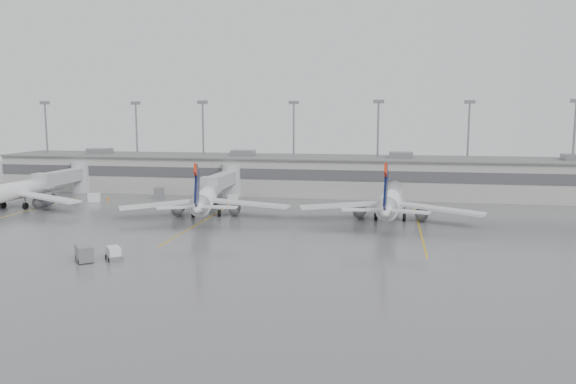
% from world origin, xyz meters
% --- Properties ---
extents(ground, '(260.00, 260.00, 0.00)m').
position_xyz_m(ground, '(0.00, 0.00, 0.00)').
color(ground, '#58585A').
rests_on(ground, ground).
extents(terminal, '(152.00, 17.00, 9.45)m').
position_xyz_m(terminal, '(-0.01, 57.98, 4.17)').
color(terminal, '#9A9A96').
rests_on(terminal, ground).
extents(light_masts, '(142.40, 8.00, 20.60)m').
position_xyz_m(light_masts, '(0.00, 63.75, 12.03)').
color(light_masts, gray).
rests_on(light_masts, ground).
extents(jet_bridge_left, '(4.00, 17.20, 7.00)m').
position_xyz_m(jet_bridge_left, '(-55.50, 45.72, 3.87)').
color(jet_bridge_left, '#9D9FA2').
rests_on(jet_bridge_left, ground).
extents(jet_bridge_right, '(4.00, 17.20, 7.00)m').
position_xyz_m(jet_bridge_right, '(-20.50, 45.72, 3.87)').
color(jet_bridge_right, '#9D9FA2').
rests_on(jet_bridge_right, ground).
extents(stand_markings, '(105.25, 40.00, 0.01)m').
position_xyz_m(stand_markings, '(-0.00, 24.00, 0.01)').
color(stand_markings, '#CC9A0C').
rests_on(stand_markings, ground).
extents(jet_far_left, '(30.07, 33.69, 10.90)m').
position_xyz_m(jet_far_left, '(-56.14, 28.34, 3.39)').
color(jet_far_left, silver).
rests_on(jet_far_left, ground).
extents(jet_mid_left, '(28.30, 32.08, 10.53)m').
position_xyz_m(jet_mid_left, '(-18.41, 27.01, 3.27)').
color(jet_mid_left, silver).
rests_on(jet_mid_left, ground).
extents(jet_mid_right, '(30.06, 33.76, 10.92)m').
position_xyz_m(jet_mid_right, '(12.97, 29.00, 3.39)').
color(jet_mid_right, silver).
rests_on(jet_mid_right, ground).
extents(baggage_tug, '(2.82, 2.95, 1.64)m').
position_xyz_m(baggage_tug, '(-20.05, -3.24, 0.64)').
color(baggage_tug, silver).
rests_on(baggage_tug, ground).
extents(baggage_cart, '(3.24, 3.41, 1.93)m').
position_xyz_m(baggage_cart, '(-23.25, -4.44, 1.01)').
color(baggage_cart, slate).
rests_on(baggage_cart, ground).
extents(gse_uld_a, '(2.72, 2.24, 1.66)m').
position_xyz_m(gse_uld_a, '(-45.85, 38.36, 0.83)').
color(gse_uld_a, silver).
rests_on(gse_uld_a, ground).
extents(gse_uld_b, '(2.45, 1.99, 1.51)m').
position_xyz_m(gse_uld_b, '(-18.19, 42.90, 0.75)').
color(gse_uld_b, silver).
rests_on(gse_uld_b, ground).
extents(gse_uld_c, '(3.13, 2.51, 1.93)m').
position_xyz_m(gse_uld_c, '(13.70, 41.71, 0.97)').
color(gse_uld_c, silver).
rests_on(gse_uld_c, ground).
extents(gse_loader, '(3.18, 3.89, 2.09)m').
position_xyz_m(gse_loader, '(-34.86, 45.15, 1.05)').
color(gse_loader, slate).
rests_on(gse_loader, ground).
extents(cone_a, '(0.48, 0.48, 0.77)m').
position_xyz_m(cone_a, '(-44.31, 40.86, 0.38)').
color(cone_a, orange).
rests_on(cone_a, ground).
extents(cone_b, '(0.50, 0.50, 0.79)m').
position_xyz_m(cone_b, '(-17.65, 37.98, 0.40)').
color(cone_b, orange).
rests_on(cone_b, ground).
extents(cone_c, '(0.46, 0.46, 0.74)m').
position_xyz_m(cone_c, '(6.90, 37.88, 0.37)').
color(cone_c, orange).
rests_on(cone_c, ground).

